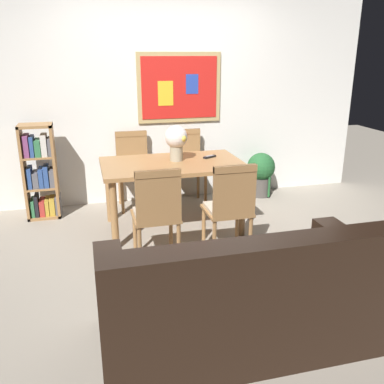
% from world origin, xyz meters
% --- Properties ---
extents(ground_plane, '(12.00, 12.00, 0.00)m').
position_xyz_m(ground_plane, '(0.00, 0.00, 0.00)').
color(ground_plane, gray).
extents(wall_back_with_painting, '(5.20, 0.14, 2.60)m').
position_xyz_m(wall_back_with_painting, '(0.00, 1.59, 1.30)').
color(wall_back_with_painting, silver).
rests_on(wall_back_with_painting, ground_plane).
extents(dining_table, '(1.45, 0.89, 0.73)m').
position_xyz_m(dining_table, '(-0.13, 0.53, 0.63)').
color(dining_table, '#9E7042').
rests_on(dining_table, ground_plane).
extents(dining_chair_far_left, '(0.40, 0.41, 0.91)m').
position_xyz_m(dining_chair_far_left, '(-0.45, 1.35, 0.54)').
color(dining_chair_far_left, '#9E7042').
rests_on(dining_chair_far_left, ground_plane).
extents(dining_chair_near_left, '(0.40, 0.41, 0.91)m').
position_xyz_m(dining_chair_near_left, '(-0.44, -0.26, 0.54)').
color(dining_chair_near_left, '#9E7042').
rests_on(dining_chair_near_left, ground_plane).
extents(dining_chair_far_right, '(0.40, 0.41, 0.91)m').
position_xyz_m(dining_chair_far_right, '(0.22, 1.32, 0.54)').
color(dining_chair_far_right, '#9E7042').
rests_on(dining_chair_far_right, ground_plane).
extents(dining_chair_near_right, '(0.40, 0.41, 0.91)m').
position_xyz_m(dining_chair_near_right, '(0.22, -0.28, 0.54)').
color(dining_chair_near_right, '#9E7042').
rests_on(dining_chair_near_right, ground_plane).
extents(leather_couch, '(1.80, 0.84, 0.84)m').
position_xyz_m(leather_couch, '(-0.10, -1.44, 0.31)').
color(leather_couch, black).
rests_on(leather_couch, ground_plane).
extents(bookshelf, '(0.37, 0.28, 1.07)m').
position_xyz_m(bookshelf, '(-1.50, 1.24, 0.50)').
color(bookshelf, '#9E7042').
rests_on(bookshelf, ground_plane).
extents(potted_ivy, '(0.37, 0.37, 0.57)m').
position_xyz_m(potted_ivy, '(1.22, 1.32, 0.31)').
color(potted_ivy, '#4C4742').
rests_on(potted_ivy, ground_plane).
extents(flower_vase, '(0.25, 0.24, 0.37)m').
position_xyz_m(flower_vase, '(-0.07, 0.60, 0.95)').
color(flower_vase, tan).
rests_on(flower_vase, dining_table).
extents(tv_remote, '(0.16, 0.11, 0.02)m').
position_xyz_m(tv_remote, '(0.30, 0.64, 0.74)').
color(tv_remote, black).
rests_on(tv_remote, dining_table).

